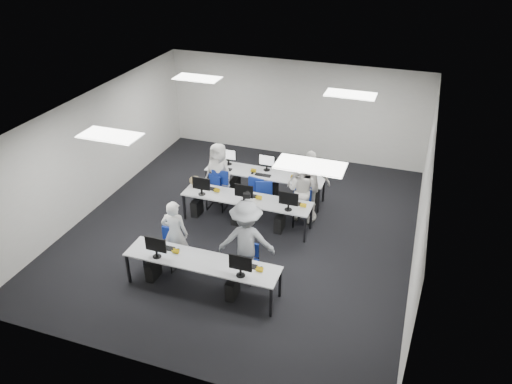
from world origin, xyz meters
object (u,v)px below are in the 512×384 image
(chair_7, at_px, (302,206))
(student_3, at_px, (309,185))
(desk_front, at_px, (202,262))
(student_0, at_px, (175,234))
(student_2, at_px, (219,172))
(chair_4, at_px, (302,213))
(chair_6, at_px, (264,199))
(photographer, at_px, (246,241))
(student_1, at_px, (302,190))
(chair_1, at_px, (247,268))
(chair_2, at_px, (218,197))
(chair_3, at_px, (253,203))
(chair_0, at_px, (168,255))
(desk_mid, at_px, (247,200))
(chair_5, at_px, (220,192))

(chair_7, xyz_separation_m, student_3, (0.12, 0.04, 0.64))
(desk_front, distance_m, student_0, 1.08)
(student_2, distance_m, student_3, 2.43)
(chair_4, xyz_separation_m, student_2, (-2.37, 0.41, 0.52))
(chair_6, xyz_separation_m, photographer, (0.52, -2.72, 0.62))
(student_1, height_order, photographer, photographer)
(chair_1, height_order, student_3, student_3)
(chair_2, distance_m, chair_3, 0.95)
(chair_1, xyz_separation_m, student_2, (-1.84, 2.88, 0.55))
(chair_0, bearing_deg, desk_mid, 66.38)
(chair_1, relative_size, chair_5, 0.99)
(desk_mid, bearing_deg, student_2, 140.68)
(chair_2, bearing_deg, chair_5, 105.27)
(chair_4, distance_m, student_3, 0.71)
(desk_mid, distance_m, student_1, 1.39)
(chair_6, bearing_deg, chair_4, -35.53)
(student_0, bearing_deg, chair_5, -93.32)
(chair_6, height_order, student_2, student_2)
(chair_5, bearing_deg, student_0, -71.99)
(chair_3, relative_size, student_1, 0.56)
(student_3, bearing_deg, photographer, -125.20)
(chair_4, xyz_separation_m, photographer, (-0.57, -2.39, 0.62))
(student_0, height_order, student_2, student_2)
(photographer, bearing_deg, student_3, -117.27)
(chair_0, xyz_separation_m, chair_4, (2.31, 2.61, 0.02))
(chair_3, xyz_separation_m, student_0, (-0.86, -2.55, 0.50))
(desk_front, height_order, student_2, student_2)
(chair_4, height_order, chair_7, chair_4)
(student_1, xyz_separation_m, student_3, (0.13, 0.16, 0.08))
(student_2, bearing_deg, chair_4, 2.95)
(chair_5, height_order, student_0, student_0)
(chair_5, xyz_separation_m, student_0, (0.19, -2.84, 0.53))
(chair_5, xyz_separation_m, photographer, (1.77, -2.74, 0.64))
(chair_4, bearing_deg, chair_1, -116.91)
(chair_2, bearing_deg, desk_front, -73.37)
(desk_mid, relative_size, chair_5, 3.87)
(chair_1, distance_m, chair_4, 2.53)
(chair_4, relative_size, student_0, 0.58)
(chair_3, xyz_separation_m, chair_7, (1.24, 0.27, -0.02))
(chair_3, bearing_deg, desk_front, -81.07)
(chair_6, xyz_separation_m, student_1, (1.02, -0.13, 0.54))
(chair_7, xyz_separation_m, student_2, (-2.31, 0.09, 0.54))
(chair_1, xyz_separation_m, student_0, (-1.62, -0.03, 0.53))
(chair_2, distance_m, chair_4, 2.25)
(chair_6, distance_m, student_3, 1.31)
(chair_3, bearing_deg, desk_mid, -78.07)
(chair_6, height_order, photographer, photographer)
(student_0, bearing_deg, student_3, -134.83)
(chair_3, relative_size, student_2, 0.57)
(student_0, distance_m, photographer, 1.59)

